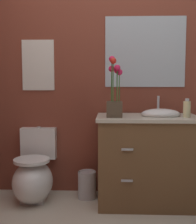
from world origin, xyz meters
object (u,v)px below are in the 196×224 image
object	(u,v)px
soap_bottle	(187,109)
wall_mirror	(145,52)
toilet	(34,176)
flower_vase	(115,97)
trash_bin	(87,185)
wall_poster	(38,65)
vanity_cabinet	(147,159)

from	to	relation	value
soap_bottle	wall_mirror	bearing A→B (deg)	131.96
toilet	soap_bottle	bearing A→B (deg)	-4.36
flower_vase	trash_bin	world-z (taller)	flower_vase
toilet	wall_mirror	world-z (taller)	wall_mirror
wall_poster	flower_vase	bearing A→B (deg)	-26.62
trash_bin	soap_bottle	bearing A→B (deg)	-11.51
vanity_cabinet	soap_bottle	bearing A→B (deg)	-13.77
soap_bottle	trash_bin	world-z (taller)	soap_bottle
flower_vase	wall_mirror	world-z (taller)	wall_mirror
vanity_cabinet	wall_mirror	distance (m)	1.06
trash_bin	vanity_cabinet	bearing A→B (deg)	-10.17
vanity_cabinet	flower_vase	bearing A→B (deg)	-162.93
vanity_cabinet	trash_bin	distance (m)	0.66
trash_bin	wall_poster	xyz separation A→B (m)	(-0.51, 0.19, 1.18)
vanity_cabinet	wall_mirror	world-z (taller)	wall_mirror
flower_vase	wall_poster	world-z (taller)	wall_poster
flower_vase	soap_bottle	xyz separation A→B (m)	(0.65, 0.01, -0.10)
flower_vase	wall_poster	distance (m)	0.92
toilet	soap_bottle	world-z (taller)	soap_bottle
soap_bottle	vanity_cabinet	bearing A→B (deg)	166.23
toilet	flower_vase	bearing A→B (deg)	-8.92
toilet	vanity_cabinet	distance (m)	1.10
trash_bin	wall_mirror	world-z (taller)	wall_mirror
soap_bottle	trash_bin	size ratio (longest dim) A/B	0.62
soap_bottle	wall_poster	xyz separation A→B (m)	(-1.42, 0.38, 0.41)
wall_mirror	trash_bin	bearing A→B (deg)	-161.62
soap_bottle	flower_vase	bearing A→B (deg)	-178.82
flower_vase	soap_bottle	world-z (taller)	flower_vase
soap_bottle	trash_bin	xyz separation A→B (m)	(-0.91, 0.19, -0.78)
wall_poster	toilet	bearing A→B (deg)	-90.00
flower_vase	wall_poster	xyz separation A→B (m)	(-0.78, 0.39, 0.30)
trash_bin	wall_poster	world-z (taller)	wall_poster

